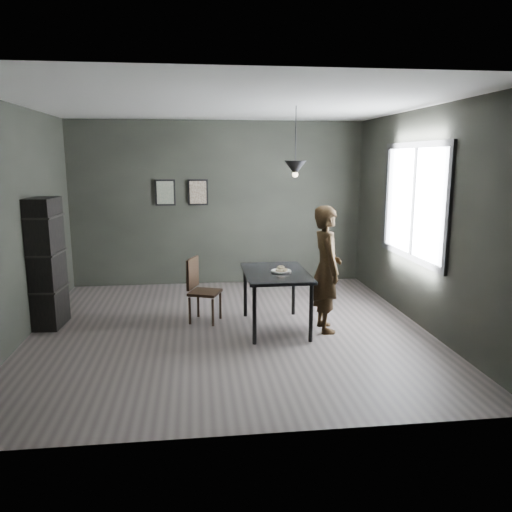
{
  "coord_description": "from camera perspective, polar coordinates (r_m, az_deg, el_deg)",
  "views": [
    {
      "loc": [
        -0.4,
        -6.11,
        2.17
      ],
      "look_at": [
        0.35,
        0.05,
        0.95
      ],
      "focal_mm": 35.0,
      "sensor_mm": 36.0,
      "label": 1
    }
  ],
  "objects": [
    {
      "name": "framed_print_left",
      "position": [
        8.61,
        -10.33,
        7.14
      ],
      "size": [
        0.34,
        0.04,
        0.44
      ],
      "color": "black",
      "rests_on": "ground"
    },
    {
      "name": "cafe_table",
      "position": [
        6.37,
        2.29,
        -2.49
      ],
      "size": [
        0.8,
        1.2,
        0.75
      ],
      "color": "black",
      "rests_on": "ground"
    },
    {
      "name": "ceiling",
      "position": [
        6.16,
        -3.32,
        16.97
      ],
      "size": [
        5.0,
        5.0,
        0.02
      ],
      "color": "silver",
      "rests_on": "ground"
    },
    {
      "name": "white_plate",
      "position": [
        6.34,
        2.88,
        -1.79
      ],
      "size": [
        0.23,
        0.23,
        0.01
      ],
      "primitive_type": "cylinder",
      "color": "white",
      "rests_on": "cafe_table"
    },
    {
      "name": "donut_pile",
      "position": [
        6.33,
        2.88,
        -1.52
      ],
      "size": [
        0.16,
        0.16,
        0.07
      ],
      "rotation": [
        0.0,
        0.0,
        -0.23
      ],
      "color": "beige",
      "rests_on": "white_plate"
    },
    {
      "name": "framed_print_right",
      "position": [
        8.6,
        -6.64,
        7.24
      ],
      "size": [
        0.34,
        0.04,
        0.44
      ],
      "color": "black",
      "rests_on": "ground"
    },
    {
      "name": "wood_chair",
      "position": [
        6.73,
        -6.49,
        -3.37
      ],
      "size": [
        0.49,
        0.49,
        0.87
      ],
      "rotation": [
        0.0,
        0.0,
        -0.36
      ],
      "color": "black",
      "rests_on": "ground"
    },
    {
      "name": "back_wall",
      "position": [
        8.66,
        -4.29,
        5.98
      ],
      "size": [
        5.0,
        0.1,
        2.8
      ],
      "primitive_type": "cube",
      "color": "black",
      "rests_on": "ground"
    },
    {
      "name": "pendant_lamp",
      "position": [
        6.34,
        4.5,
        10.01
      ],
      "size": [
        0.28,
        0.28,
        0.86
      ],
      "color": "black",
      "rests_on": "ground"
    },
    {
      "name": "window_assembly",
      "position": [
        6.96,
        17.56,
        5.9
      ],
      "size": [
        0.04,
        1.96,
        1.56
      ],
      "color": "white",
      "rests_on": "ground"
    },
    {
      "name": "shelf_unit",
      "position": [
        6.98,
        -22.77,
        -0.75
      ],
      "size": [
        0.36,
        0.58,
        1.68
      ],
      "primitive_type": "cube",
      "rotation": [
        0.0,
        0.0,
        -0.07
      ],
      "color": "black",
      "rests_on": "ground"
    },
    {
      "name": "woman",
      "position": [
        6.34,
        8.04,
        -1.47
      ],
      "size": [
        0.4,
        0.59,
        1.6
      ],
      "primitive_type": "imported",
      "rotation": [
        0.0,
        0.0,
        1.6
      ],
      "color": "black",
      "rests_on": "ground"
    },
    {
      "name": "ground",
      "position": [
        6.5,
        -3.04,
        -8.4
      ],
      "size": [
        5.0,
        5.0,
        0.0
      ],
      "primitive_type": "plane",
      "color": "#3A3432",
      "rests_on": "ground"
    }
  ]
}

